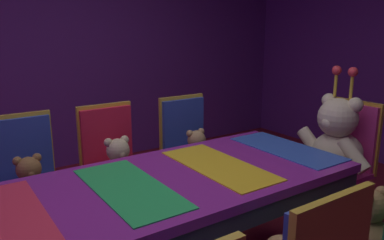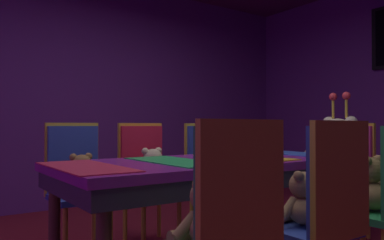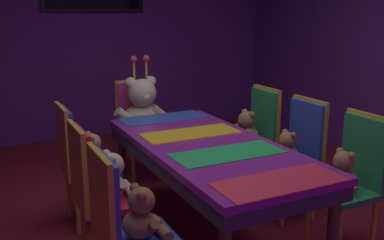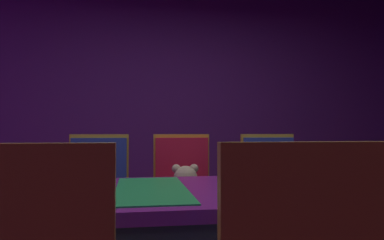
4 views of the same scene
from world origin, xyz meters
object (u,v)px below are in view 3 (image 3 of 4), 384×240
Objects in this scene: teddy_left_0 at (143,216)px; teddy_right_2 at (246,130)px; chair_left_1 at (91,182)px; chair_right_1 at (300,145)px; teddy_left_2 at (93,153)px; throne_chair at (138,118)px; chair_left_0 at (117,220)px; chair_left_2 at (75,154)px; chair_right_2 at (259,128)px; chair_right_0 at (357,168)px; teddy_right_0 at (342,173)px; king_teddy_bear at (143,110)px; banquet_table at (208,154)px; teddy_left_1 at (113,179)px; teddy_right_1 at (286,150)px.

teddy_right_2 reaches higher than teddy_left_0.
chair_right_1 is (1.75, 0.04, 0.00)m from chair_left_1.
teddy_left_2 is 1.16m from throne_chair.
chair_left_0 is 1.23m from chair_left_2.
teddy_left_2 is 0.31× the size of chair_right_2.
teddy_right_0 is at bearing 0.00° from chair_right_0.
king_teddy_bear is at bearing 58.08° from chair_left_1.
chair_left_1 is 1.00× the size of chair_right_1.
banquet_table is at bearing 34.89° from chair_right_2.
chair_right_2 is at bearing 20.00° from chair_left_1.
chair_left_1 is 1.80m from throne_chair.
teddy_right_2 reaches higher than banquet_table.
chair_right_2 is (0.00, 0.60, 0.00)m from chair_right_1.
throne_chair is (-0.88, 2.14, 0.00)m from chair_right_0.
teddy_right_1 is at bearing 1.45° from teddy_left_1.
chair_left_2 is at bearing -19.49° from chair_right_1.
chair_right_0 is (0.88, -0.60, -0.06)m from banquet_table.
teddy_right_1 is at bearing 76.25° from chair_right_2.
teddy_left_1 is at bearing -0.00° from chair_left_1.
teddy_right_2 is (1.46, 0.64, 0.00)m from teddy_left_1.
chair_left_1 is at bearing -92.57° from chair_left_2.
chair_left_1 reaches higher than teddy_right_2.
teddy_left_0 is at bearing 37.09° from chair_right_2.
king_teddy_bear is (0.87, 1.40, 0.12)m from chair_left_1.
chair_left_1 is 3.33× the size of teddy_right_1.
throne_chair is (-0.88, 1.53, 0.00)m from chair_right_1.
throne_chair reaches higher than teddy_right_1.
teddy_left_1 is at bearing 23.61° from teddy_right_2.
banquet_table is 2.05× the size of chair_left_2.
chair_left_2 is at bearing 88.32° from chair_left_0.
banquet_table reaches higher than teddy_right_1.
chair_right_0 is at bearing 22.35° from throne_chair.
teddy_left_1 is 0.35× the size of chair_left_2.
chair_left_0 is 0.58m from chair_left_1.
banquet_table is 5.87× the size of teddy_left_1.
chair_right_0 is 1.00× the size of chair_right_1.
teddy_left_2 is at bearing -40.32° from teddy_right_0.
king_teddy_bear reaches higher than chair_right_1.
teddy_left_1 is at bearing -79.70° from chair_left_2.
chair_left_0 and chair_right_2 have the same top height.
banquet_table is at bearing 39.56° from teddy_left_0.
chair_left_2 is 1.83m from chair_right_1.
teddy_left_0 is 1.73m from chair_right_1.
chair_left_0 is at bearing 37.12° from teddy_right_2.
teddy_right_1 is 0.30× the size of throne_chair.
chair_left_2 is 1.14m from king_teddy_bear.
chair_right_0 is at bearing 96.83° from teddy_right_2.
chair_right_2 is (1.76, 0.64, 0.00)m from chair_left_1.
throne_chair is (0.88, 2.15, 0.00)m from chair_left_0.
throne_chair is (0.87, 1.57, 0.00)m from chair_left_1.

